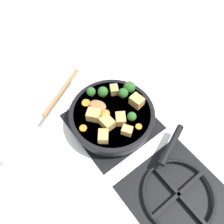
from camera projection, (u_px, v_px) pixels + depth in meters
name	position (u px, v px, depth m)	size (l,w,h in m)	color
ground_plane	(112.00, 122.00, 0.89)	(2.40, 2.40, 0.00)	white
front_burner_grate	(112.00, 120.00, 0.88)	(0.31, 0.31, 0.03)	black
rear_burner_grate	(178.00, 195.00, 0.72)	(0.31, 0.31, 0.03)	black
skillet_pan	(113.00, 115.00, 0.84)	(0.34, 0.43, 0.05)	black
wooden_spoon	(76.00, 97.00, 0.85)	(0.23, 0.25, 0.02)	olive
tofu_cube_center_large	(94.00, 115.00, 0.79)	(0.05, 0.04, 0.04)	tan
tofu_cube_near_handle	(107.00, 123.00, 0.78)	(0.05, 0.04, 0.04)	tan
tofu_cube_east_chunk	(114.00, 90.00, 0.86)	(0.04, 0.03, 0.03)	tan
tofu_cube_west_chunk	(137.00, 101.00, 0.83)	(0.05, 0.04, 0.04)	tan
tofu_cube_back_piece	(127.00, 131.00, 0.77)	(0.04, 0.03, 0.03)	tan
tofu_cube_front_piece	(103.00, 136.00, 0.75)	(0.04, 0.03, 0.03)	tan
tofu_cube_mid_small	(120.00, 119.00, 0.79)	(0.04, 0.03, 0.03)	tan
broccoli_floret_near_spoon	(129.00, 87.00, 0.85)	(0.05, 0.05, 0.05)	#709956
broccoli_floret_center_top	(123.00, 93.00, 0.84)	(0.04, 0.04, 0.05)	#709956
broccoli_floret_east_rim	(132.00, 117.00, 0.79)	(0.03, 0.03, 0.04)	#709956
broccoli_floret_west_rim	(103.00, 92.00, 0.84)	(0.04, 0.04, 0.05)	#709956
broccoli_floret_north_edge	(91.00, 92.00, 0.85)	(0.04, 0.04, 0.04)	#709956
carrot_slice_orange_thin	(139.00, 127.00, 0.79)	(0.02, 0.02, 0.01)	orange
carrot_slice_near_center	(86.00, 103.00, 0.84)	(0.03, 0.03, 0.01)	orange
carrot_slice_edge_slice	(83.00, 128.00, 0.78)	(0.03, 0.03, 0.01)	orange
carrot_slice_under_broccoli	(106.00, 113.00, 0.82)	(0.03, 0.03, 0.01)	orange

